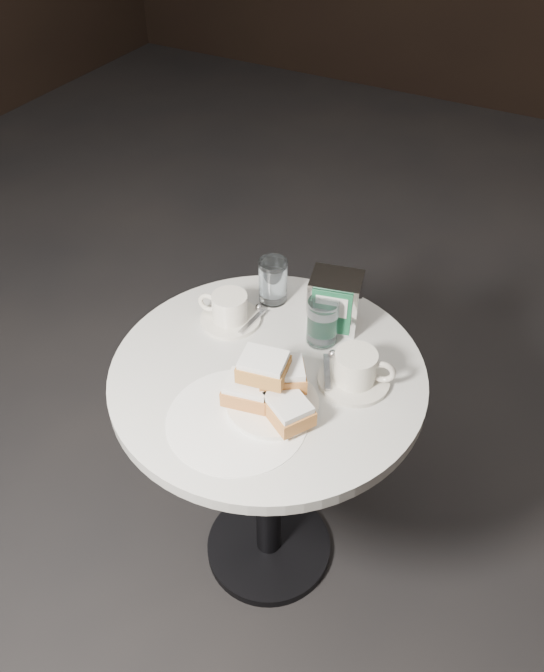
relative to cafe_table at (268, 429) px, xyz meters
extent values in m
plane|color=black|center=(0.00, 0.00, -0.55)|extent=(7.00, 7.00, 0.00)
cylinder|color=black|center=(0.00, 0.00, -0.53)|extent=(0.36, 0.36, 0.03)
cylinder|color=black|center=(0.00, 0.00, -0.18)|extent=(0.07, 0.07, 0.70)
cylinder|color=white|center=(0.00, 0.00, 0.18)|extent=(0.70, 0.70, 0.03)
cylinder|color=white|center=(0.01, -0.16, 0.20)|extent=(0.35, 0.35, 0.00)
cylinder|color=white|center=(0.06, -0.09, 0.21)|extent=(0.21, 0.21, 0.01)
cube|color=#CA7D3E|center=(0.01, -0.10, 0.23)|extent=(0.11, 0.09, 0.04)
cube|color=white|center=(0.01, -0.10, 0.25)|extent=(0.10, 0.09, 0.01)
cube|color=#C9813E|center=(0.11, -0.11, 0.23)|extent=(0.12, 0.12, 0.04)
cube|color=white|center=(0.11, -0.11, 0.25)|extent=(0.11, 0.11, 0.01)
cube|color=#CD823F|center=(0.06, -0.06, 0.26)|extent=(0.12, 0.12, 0.04)
cube|color=white|center=(0.06, -0.06, 0.29)|extent=(0.11, 0.11, 0.01)
cube|color=#C6843D|center=(0.04, -0.08, 0.29)|extent=(0.11, 0.09, 0.04)
cube|color=white|center=(0.04, -0.08, 0.32)|extent=(0.10, 0.08, 0.01)
cylinder|color=silver|center=(-0.16, 0.11, 0.20)|extent=(0.17, 0.17, 0.01)
cylinder|color=white|center=(-0.16, 0.11, 0.24)|extent=(0.10, 0.10, 0.07)
cylinder|color=#8E6B4D|center=(-0.16, 0.11, 0.27)|extent=(0.09, 0.09, 0.00)
torus|color=silver|center=(-0.21, 0.10, 0.24)|extent=(0.05, 0.02, 0.05)
cube|color=silver|center=(-0.10, 0.12, 0.21)|extent=(0.02, 0.10, 0.00)
sphere|color=#B5B5BA|center=(-0.11, 0.16, 0.21)|extent=(0.02, 0.02, 0.02)
cylinder|color=beige|center=(0.18, 0.06, 0.20)|extent=(0.18, 0.18, 0.01)
cylinder|color=white|center=(0.18, 0.06, 0.24)|extent=(0.11, 0.11, 0.07)
cylinder|color=#89644B|center=(0.18, 0.06, 0.27)|extent=(0.10, 0.10, 0.00)
torus|color=beige|center=(0.24, 0.07, 0.24)|extent=(0.06, 0.02, 0.06)
cube|color=#BDBDC2|center=(0.12, 0.04, 0.21)|extent=(0.06, 0.10, 0.00)
sphere|color=silver|center=(0.11, 0.10, 0.22)|extent=(0.02, 0.02, 0.02)
cylinder|color=white|center=(-0.11, 0.23, 0.25)|extent=(0.09, 0.09, 0.11)
cylinder|color=white|center=(-0.11, 0.23, 0.25)|extent=(0.08, 0.08, 0.10)
cylinder|color=white|center=(0.06, 0.15, 0.26)|extent=(0.09, 0.09, 0.11)
cylinder|color=silver|center=(0.06, 0.15, 0.25)|extent=(0.08, 0.08, 0.10)
cube|color=white|center=(0.06, 0.21, 0.27)|extent=(0.13, 0.12, 0.14)
cube|color=#1B5E3B|center=(0.07, 0.17, 0.27)|extent=(0.09, 0.02, 0.12)
cube|color=white|center=(0.07, 0.16, 0.29)|extent=(0.07, 0.02, 0.05)
camera|label=1|loc=(0.49, -0.90, 1.21)|focal=35.00mm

